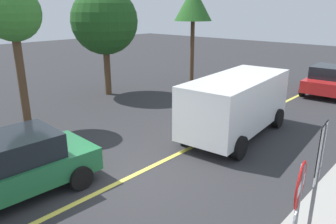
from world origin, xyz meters
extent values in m
plane|color=#2D2D30|center=(0.00, 0.00, 0.00)|extent=(80.00, 80.00, 0.00)
cube|color=#E0D14C|center=(3.00, 0.00, 0.01)|extent=(28.00, 0.16, 0.01)
cylinder|color=red|center=(-0.51, -4.78, 1.96)|extent=(0.75, 0.16, 0.76)
cube|color=white|center=(-0.51, -4.78, 1.96)|extent=(0.53, 0.12, 0.18)
cube|color=white|center=(-0.51, -4.78, 1.46)|extent=(0.28, 0.07, 0.11)
cube|color=#4C4C51|center=(0.94, -4.60, 1.25)|extent=(0.06, 0.06, 2.50)
cube|color=white|center=(0.94, -4.60, 2.02)|extent=(0.50, 0.08, 0.95)
cube|color=black|center=(0.94, -4.60, 2.02)|extent=(0.54, 0.08, 0.99)
cube|color=white|center=(0.94, -4.60, 1.41)|extent=(0.45, 0.07, 0.20)
cube|color=white|center=(4.91, -0.45, 1.29)|extent=(5.37, 2.50, 1.82)
cube|color=black|center=(6.98, -0.25, 1.69)|extent=(0.34, 1.85, 0.80)
cylinder|color=black|center=(6.57, 0.72, 0.38)|extent=(0.78, 0.33, 0.76)
cylinder|color=black|center=(6.76, -1.27, 0.38)|extent=(0.78, 0.33, 0.76)
cylinder|color=black|center=(3.05, 0.37, 0.38)|extent=(0.78, 0.33, 0.76)
cylinder|color=black|center=(3.24, -1.62, 0.38)|extent=(0.78, 0.33, 0.76)
cube|color=#236B3D|center=(-2.56, 1.47, 0.64)|extent=(4.44, 2.04, 0.63)
cube|color=black|center=(-2.34, 1.46, 1.27)|extent=(2.16, 1.72, 0.63)
cylinder|color=black|center=(-1.12, 0.48, 0.32)|extent=(0.65, 0.25, 0.64)
cylinder|color=black|center=(-1.04, 2.34, 0.32)|extent=(0.65, 0.25, 0.64)
cube|color=red|center=(13.72, -1.03, 0.64)|extent=(4.16, 2.11, 0.63)
cube|color=black|center=(13.52, -1.04, 1.27)|extent=(2.04, 1.76, 0.63)
cylinder|color=black|center=(15.04, -0.01, 0.32)|extent=(0.65, 0.26, 0.64)
cylinder|color=black|center=(12.29, -0.17, 0.32)|extent=(0.65, 0.26, 0.64)
cylinder|color=#513823|center=(5.45, 7.91, 1.48)|extent=(0.34, 0.34, 2.96)
sphere|color=#1E4C1C|center=(5.45, 7.91, 3.91)|extent=(3.45, 3.45, 3.45)
cylinder|color=#513823|center=(10.82, 6.32, 1.91)|extent=(0.25, 0.25, 3.82)
cone|color=#286023|center=(10.82, 6.32, 4.84)|extent=(2.27, 2.27, 2.02)
cylinder|color=#513823|center=(0.00, 5.95, 1.91)|extent=(0.30, 0.30, 3.82)
sphere|color=#387A2D|center=(0.00, 5.95, 4.37)|extent=(2.01, 2.01, 2.01)
camera|label=1|loc=(-5.02, -6.19, 4.50)|focal=34.23mm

